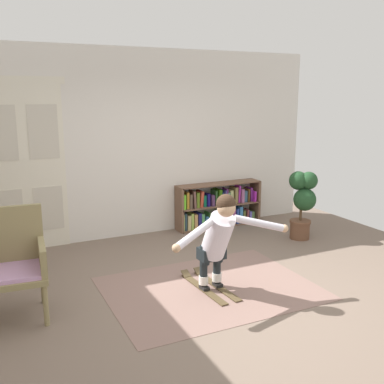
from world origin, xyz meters
TOP-DOWN VIEW (x-y plane):
  - ground_plane at (0.00, 0.00)m, footprint 7.20×7.20m
  - back_wall at (0.00, 2.60)m, footprint 6.00×0.10m
  - double_door at (-1.73, 2.54)m, footprint 1.22×0.05m
  - rug at (-0.01, 0.22)m, footprint 2.37×1.78m
  - bookshelf at (1.27, 2.39)m, footprint 1.51×0.30m
  - wicker_chair at (-2.08, 0.51)m, footprint 0.65×0.65m
  - potted_plant at (2.14, 1.24)m, footprint 0.41×0.42m
  - skis_pair at (-0.01, 0.25)m, footprint 0.32×0.96m
  - person_skier at (-0.00, 0.05)m, footprint 1.44×0.66m

SIDE VIEW (x-z plane):
  - ground_plane at x=0.00m, z-range 0.00..0.00m
  - rug at x=-0.01m, z-range 0.00..0.01m
  - skis_pair at x=-0.01m, z-range -0.01..0.06m
  - bookshelf at x=1.27m, z-range -0.04..0.71m
  - wicker_chair at x=-2.08m, z-range 0.03..1.13m
  - potted_plant at x=2.14m, z-range 0.08..1.14m
  - person_skier at x=0.00m, z-range 0.14..1.25m
  - double_door at x=-1.73m, z-range 0.01..2.46m
  - back_wall at x=0.00m, z-range 0.00..2.90m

